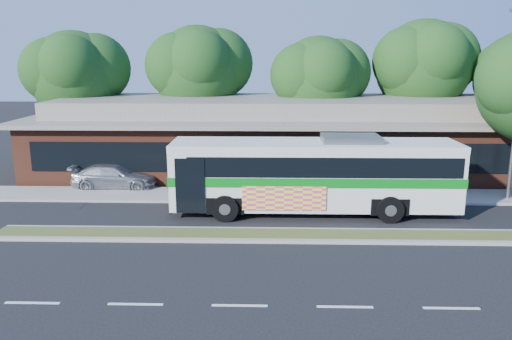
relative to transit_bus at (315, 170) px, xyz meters
name	(u,v)px	position (x,y,z in m)	size (l,w,h in m)	color
ground	(326,243)	(0.11, -3.80, -1.99)	(120.00, 120.00, 0.00)	black
median_strip	(324,235)	(0.11, -3.20, -1.91)	(26.00, 1.10, 0.15)	#474D20
sidewalk	(312,196)	(0.11, 2.60, -1.93)	(44.00, 2.60, 0.12)	gray
plaza_building	(304,135)	(0.11, 9.19, 0.14)	(33.20, 11.20, 4.45)	brown
tree_bg_a	(81,73)	(-14.47, 11.34, 3.88)	(6.47, 5.80, 8.63)	black
tree_bg_b	(204,69)	(-6.46, 12.35, 4.16)	(6.69, 6.00, 9.00)	black
tree_bg_c	(324,78)	(1.51, 11.34, 3.61)	(6.24, 5.60, 8.26)	black
tree_bg_d	(429,65)	(8.56, 12.35, 4.43)	(6.91, 6.20, 9.37)	black
transit_bus	(315,170)	(0.00, 0.00, 0.00)	(12.74, 3.04, 3.57)	silver
sedan	(115,176)	(-10.35, 4.00, -1.33)	(1.84, 4.53, 1.31)	#A3A5AA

